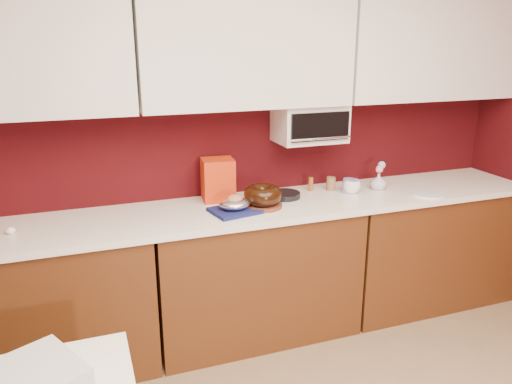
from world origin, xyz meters
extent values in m
cube|color=#3D080B|center=(0.00, 2.25, 1.25)|extent=(4.00, 0.02, 2.50)
cube|color=#542B10|center=(-1.33, 1.94, 0.43)|extent=(1.31, 0.58, 0.86)
cube|color=#542B10|center=(0.00, 1.94, 0.43)|extent=(1.31, 0.58, 0.86)
cube|color=#542B10|center=(1.33, 1.94, 0.43)|extent=(1.31, 0.58, 0.86)
cube|color=white|center=(0.00, 1.94, 0.88)|extent=(4.00, 0.62, 0.04)
cube|color=white|center=(-1.33, 2.08, 1.85)|extent=(1.31, 0.33, 0.70)
cube|color=white|center=(0.00, 2.08, 1.85)|extent=(1.31, 0.33, 0.70)
cube|color=white|center=(1.33, 2.08, 1.85)|extent=(1.31, 0.33, 0.70)
cube|color=white|center=(0.45, 2.10, 1.38)|extent=(0.45, 0.30, 0.25)
cube|color=black|center=(0.45, 1.94, 1.38)|extent=(0.40, 0.02, 0.18)
cylinder|color=silver|center=(0.45, 1.93, 1.30)|extent=(0.42, 0.02, 0.02)
cylinder|color=brown|center=(0.04, 1.89, 0.91)|extent=(0.30, 0.30, 0.02)
torus|color=black|center=(0.04, 1.89, 0.98)|extent=(0.31, 0.31, 0.10)
cube|color=navy|center=(-0.15, 1.86, 0.91)|extent=(0.31, 0.28, 0.02)
ellipsoid|color=white|center=(-0.15, 1.86, 0.96)|extent=(0.24, 0.22, 0.07)
ellipsoid|color=tan|center=(-0.15, 1.86, 0.98)|extent=(0.13, 0.12, 0.07)
cube|color=#B2130B|center=(-0.18, 2.13, 1.04)|extent=(0.22, 0.20, 0.27)
cylinder|color=black|center=(0.25, 2.03, 0.92)|extent=(0.24, 0.24, 0.04)
imported|color=white|center=(0.72, 1.97, 0.96)|extent=(0.14, 0.14, 0.11)
cylinder|color=#1F1B95|center=(0.70, 1.98, 0.95)|extent=(0.09, 0.09, 0.10)
imported|color=silver|center=(0.93, 1.97, 0.97)|extent=(0.12, 0.12, 0.13)
sphere|color=pink|center=(0.93, 1.97, 1.05)|extent=(0.05, 0.05, 0.05)
sphere|color=#99C1F4|center=(0.96, 1.99, 1.07)|extent=(0.05, 0.05, 0.05)
cylinder|color=white|center=(1.18, 1.76, 0.91)|extent=(0.23, 0.23, 0.01)
cylinder|color=brown|center=(0.48, 2.11, 0.95)|extent=(0.04, 0.04, 0.10)
cylinder|color=brown|center=(0.61, 2.07, 0.95)|extent=(0.08, 0.08, 0.09)
ellipsoid|color=white|center=(-1.40, 1.93, 0.92)|extent=(0.06, 0.05, 0.04)
camera|label=1|loc=(-1.00, -0.87, 1.90)|focal=35.00mm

